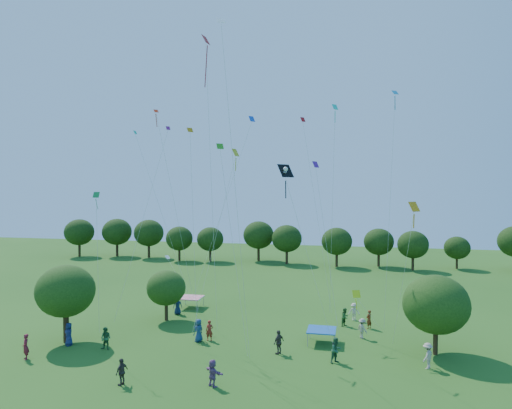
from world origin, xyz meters
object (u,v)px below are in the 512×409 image
object	(u,v)px
tent_red_stripe	(191,298)
pirate_kite	(287,176)
red_high_kite	(208,93)
near_tree_east	(436,304)
near_tree_north	(166,288)
near_tree_west	(66,291)
tent_blue	(322,330)

from	to	relation	value
tent_red_stripe	pirate_kite	world-z (taller)	pirate_kite
pirate_kite	red_high_kite	bearing A→B (deg)	155.91
near_tree_east	tent_red_stripe	xyz separation A→B (m)	(-22.01, 8.64, -2.66)
near_tree_north	near_tree_west	bearing A→B (deg)	-126.42
red_high_kite	tent_blue	bearing A→B (deg)	19.54
near_tree_east	tent_red_stripe	world-z (taller)	near_tree_east
tent_blue	red_high_kite	world-z (taller)	red_high_kite
near_tree_east	pirate_kite	xyz separation A→B (m)	(-10.24, -5.09, 9.29)
near_tree_north	red_high_kite	distance (m)	18.43
near_tree_east	red_high_kite	xyz separation A→B (m)	(-16.61, -2.24, 15.56)
near_tree_north	red_high_kite	bearing A→B (deg)	-45.55
near_tree_west	tent_red_stripe	bearing A→B (deg)	63.12
near_tree_east	near_tree_west	bearing A→B (deg)	-173.36
tent_red_stripe	red_high_kite	size ratio (longest dim) A/B	0.10
tent_blue	near_tree_east	bearing A→B (deg)	-4.87
red_high_kite	tent_red_stripe	bearing A→B (deg)	116.41
near_tree_west	pirate_kite	distance (m)	20.00
near_tree_west	near_tree_north	xyz separation A→B (m)	(5.34, 7.24, -1.05)
near_tree_east	tent_red_stripe	size ratio (longest dim) A/B	2.65
pirate_kite	red_high_kite	size ratio (longest dim) A/B	0.56
near_tree_east	tent_blue	world-z (taller)	near_tree_east
tent_blue	near_tree_north	bearing A→B (deg)	167.23
near_tree_east	tent_blue	bearing A→B (deg)	175.13
tent_blue	pirate_kite	bearing A→B (deg)	-108.49
near_tree_west	near_tree_east	xyz separation A→B (m)	(28.04, 3.26, -0.37)
near_tree_west	near_tree_north	size ratio (longest dim) A/B	1.32
near_tree_west	red_high_kite	xyz separation A→B (m)	(11.44, 1.02, 15.19)
near_tree_north	tent_red_stripe	xyz separation A→B (m)	(0.69, 4.67, -1.97)
tent_red_stripe	near_tree_west	bearing A→B (deg)	-116.88
near_tree_east	near_tree_north	bearing A→B (deg)	170.08
near_tree_west	tent_blue	size ratio (longest dim) A/B	2.78
near_tree_north	tent_blue	size ratio (longest dim) A/B	2.10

